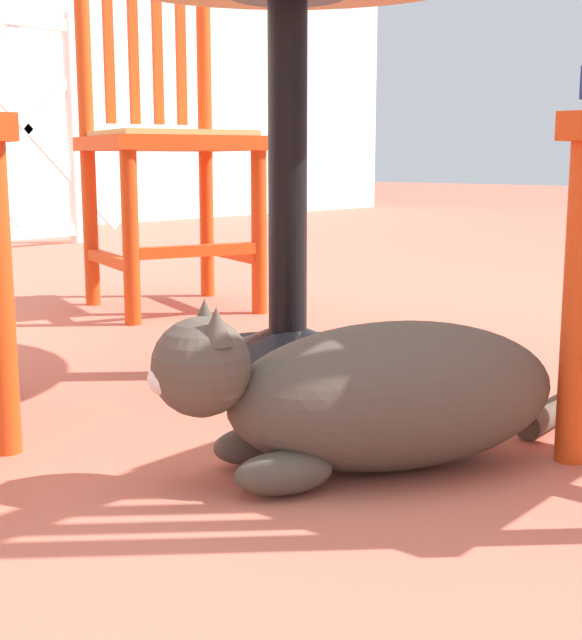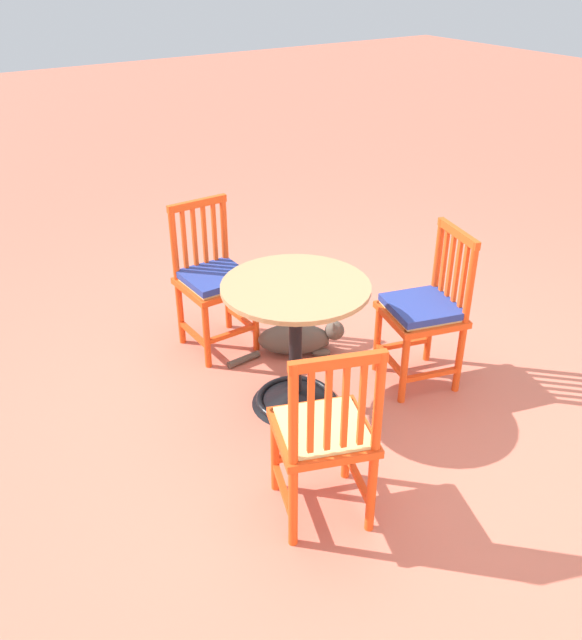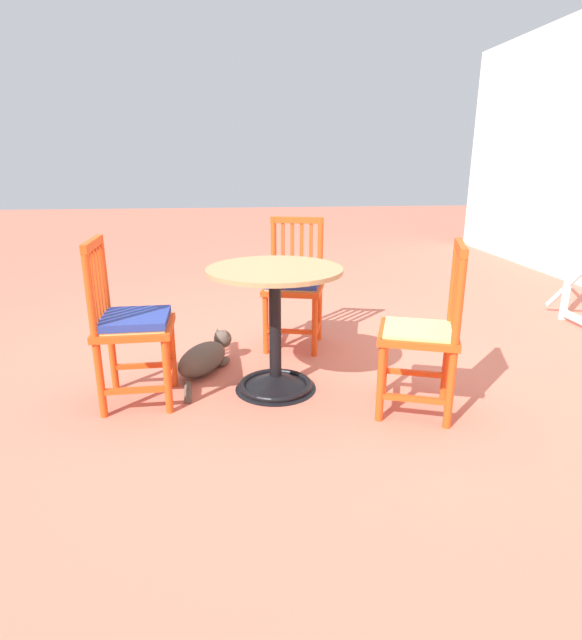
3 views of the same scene
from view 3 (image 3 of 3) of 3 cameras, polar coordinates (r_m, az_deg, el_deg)
name	(u,v)px [view 3 (image 3 of 3)]	position (r m, az deg, el deg)	size (l,w,h in m)	color
ground_plane	(272,378)	(3.19, -2.15, -6.54)	(24.00, 24.00, 0.00)	#BC604C
cafe_table	(275,343)	(2.94, -1.77, -2.65)	(0.76, 0.76, 0.73)	black
orange_chair_near_fence	(294,286)	(3.61, 0.33, 3.86)	(0.49, 0.49, 0.91)	#D64214
orange_chair_facing_out	(131,325)	(2.87, -17.51, -0.55)	(0.41, 0.41, 0.91)	#D64214
orange_chair_tucked_in	(424,334)	(2.73, 14.64, -1.52)	(0.51, 0.51, 0.91)	#D64214
tabby_cat	(206,357)	(3.30, -9.51, -4.12)	(0.71, 0.39, 0.23)	#4C4238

